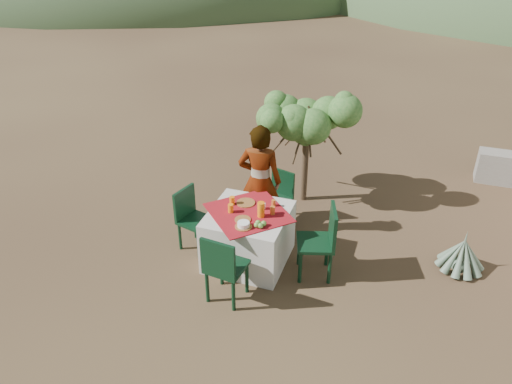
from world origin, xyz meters
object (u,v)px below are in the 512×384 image
chair_far (279,195)px  chair_right (322,239)px  shrub_tree (311,125)px  agave (462,255)px  table (249,236)px  chair_near (223,266)px  person (260,181)px  juice_pitcher (261,210)px  chair_left (191,216)px

chair_far → chair_right: bearing=-33.1°
shrub_tree → agave: (2.37, -1.12, -1.08)m
table → chair_right: chair_right is taller
chair_near → shrub_tree: 2.85m
chair_far → person: person is taller
table → juice_pitcher: (0.19, -0.04, 0.48)m
shrub_tree → agave: 2.83m
chair_far → chair_left: chair_left is taller
chair_left → juice_pitcher: bearing=-80.1°
person → agave: size_ratio=2.55×
chair_far → table: bearing=-79.7°
chair_near → agave: 3.18m
juice_pitcher → person: bearing=109.9°
chair_right → juice_pitcher: 0.86m
chair_left → person: person is taller
chair_left → shrub_tree: (1.21, 1.81, 0.81)m
chair_left → juice_pitcher: juice_pitcher is taller
chair_right → person: bearing=-139.1°
chair_right → person: 1.28m
chair_left → juice_pitcher: size_ratio=4.34×
table → agave: size_ratio=1.95×
chair_near → person: (-0.07, 1.55, 0.32)m
chair_far → juice_pitcher: size_ratio=4.05×
agave → chair_left: bearing=-169.1°
agave → person: bearing=-178.9°
table → chair_left: size_ratio=1.46×
chair_far → juice_pitcher: bearing=-69.6°
chair_left → agave: size_ratio=1.34×
juice_pitcher → agave: bearing=16.9°
table → shrub_tree: size_ratio=0.79×
chair_right → shrub_tree: size_ratio=0.61×
chair_right → person: (-1.06, 0.66, 0.29)m
juice_pitcher → chair_far: bearing=94.1°
table → chair_near: chair_near is taller
shrub_tree → table: bearing=-100.8°
table → juice_pitcher: 0.52m
juice_pitcher → chair_near: bearing=-102.7°
chair_far → shrub_tree: 1.19m
chair_near → person: size_ratio=0.56×
chair_left → person: (0.78, 0.64, 0.35)m
chair_left → juice_pitcher: 1.11m
shrub_tree → person: bearing=-110.1°
table → juice_pitcher: juice_pitcher is taller
table → chair_far: size_ratio=1.57×
chair_far → person: (-0.18, -0.36, 0.39)m
chair_far → person: bearing=-100.8°
chair_far → agave: size_ratio=1.25×
chair_near → chair_right: 1.33m
table → chair_far: chair_far is taller
chair_near → agave: (2.73, 1.61, -0.31)m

